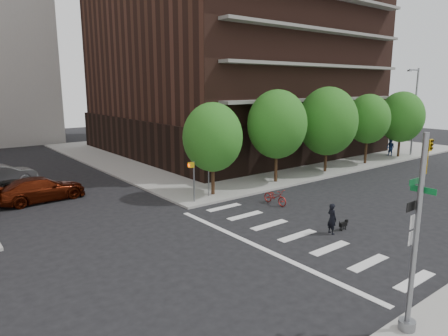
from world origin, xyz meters
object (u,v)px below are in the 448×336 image
object	(u,v)px
parked_car_black	(17,191)
parked_car_maroon	(41,189)
pedestrian_far	(390,147)
dog_walker	(332,219)
scooter	(275,197)
parked_car_silver	(2,175)
traffic_signal	(415,250)

from	to	relation	value
parked_car_black	parked_car_maroon	distance (m)	1.48
parked_car_maroon	pedestrian_far	size ratio (longest dim) A/B	3.06
dog_walker	pedestrian_far	size ratio (longest dim) A/B	0.89
scooter	pedestrian_far	bearing A→B (deg)	12.06
dog_walker	parked_car_maroon	bearing A→B (deg)	45.17
parked_car_maroon	parked_car_silver	world-z (taller)	parked_car_maroon
parked_car_maroon	pedestrian_far	distance (m)	33.49
scooter	dog_walker	xyz separation A→B (m)	(-1.38, -5.39, 0.29)
parked_car_maroon	parked_car_black	bearing A→B (deg)	56.40
traffic_signal	parked_car_maroon	world-z (taller)	traffic_signal
parked_car_black	parked_car_silver	world-z (taller)	parked_car_silver
traffic_signal	parked_car_maroon	xyz separation A→B (m)	(-5.03, 21.96, -1.90)
scooter	dog_walker	size ratio (longest dim) A/B	1.20
dog_walker	parked_car_silver	bearing A→B (deg)	39.26
parked_car_maroon	scooter	xyz separation A→B (m)	(11.47, -9.93, -0.30)
parked_car_silver	dog_walker	xyz separation A→B (m)	(11.31, -21.74, 0.01)
parked_car_black	pedestrian_far	size ratio (longest dim) A/B	2.90
traffic_signal	parked_car_maroon	distance (m)	22.61
parked_car_maroon	dog_walker	distance (m)	18.34
parked_car_maroon	dog_walker	world-z (taller)	parked_car_maroon
traffic_signal	scooter	world-z (taller)	traffic_signal
parked_car_black	parked_car_silver	bearing A→B (deg)	5.05
parked_car_black	scooter	xyz separation A→B (m)	(12.76, -10.65, -0.22)
parked_car_maroon	pedestrian_far	xyz separation A→B (m)	(33.06, -5.30, 0.25)
parked_car_maroon	dog_walker	xyz separation A→B (m)	(10.09, -15.32, -0.00)
scooter	pedestrian_far	world-z (taller)	pedestrian_far
parked_car_silver	pedestrian_far	distance (m)	36.23
traffic_signal	dog_walker	world-z (taller)	traffic_signal
parked_car_black	dog_walker	xyz separation A→B (m)	(11.38, -16.04, 0.07)
scooter	parked_car_black	bearing A→B (deg)	140.10
scooter	pedestrian_far	distance (m)	22.09
traffic_signal	pedestrian_far	bearing A→B (deg)	30.73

